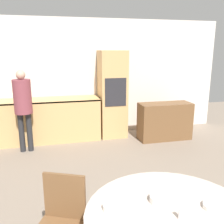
# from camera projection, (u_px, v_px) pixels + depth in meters

# --- Properties ---
(wall_back) EXTENTS (6.44, 0.05, 2.60)m
(wall_back) POSITION_uv_depth(u_px,v_px,m) (86.00, 78.00, 5.67)
(wall_back) COLOR silver
(wall_back) RESTS_ON ground_plane
(kitchen_counter) EXTENTS (2.58, 0.60, 0.91)m
(kitchen_counter) POSITION_uv_depth(u_px,v_px,m) (39.00, 120.00, 5.30)
(kitchen_counter) COLOR tan
(kitchen_counter) RESTS_ON ground_plane
(oven_unit) EXTENTS (0.58, 0.59, 1.91)m
(oven_unit) POSITION_uv_depth(u_px,v_px,m) (112.00, 94.00, 5.56)
(oven_unit) COLOR tan
(oven_unit) RESTS_ON ground_plane
(sideboard) EXTENTS (1.14, 0.45, 0.80)m
(sideboard) POSITION_uv_depth(u_px,v_px,m) (165.00, 121.00, 5.47)
(sideboard) COLOR brown
(sideboard) RESTS_ON ground_plane
(chair_far_left) EXTENTS (0.53, 0.53, 0.89)m
(chair_far_left) POSITION_uv_depth(u_px,v_px,m) (61.00, 220.00, 2.14)
(chair_far_left) COLOR brown
(chair_far_left) RESTS_ON ground_plane
(person_standing) EXTENTS (0.33, 0.33, 1.57)m
(person_standing) POSITION_uv_depth(u_px,v_px,m) (23.00, 102.00, 4.65)
(person_standing) COLOR #262628
(person_standing) RESTS_ON ground_plane
(bowl_near) EXTENTS (0.17, 0.17, 0.05)m
(bowl_near) POSITION_uv_depth(u_px,v_px,m) (161.00, 199.00, 1.97)
(bowl_near) COLOR white
(bowl_near) RESTS_ON dining_table
(bowl_centre) EXTENTS (0.13, 0.13, 0.04)m
(bowl_centre) POSITION_uv_depth(u_px,v_px,m) (111.00, 207.00, 1.88)
(bowl_centre) COLOR white
(bowl_centre) RESTS_ON dining_table
(bowl_far) EXTENTS (0.18, 0.18, 0.04)m
(bowl_far) POSITION_uv_depth(u_px,v_px,m) (215.00, 206.00, 1.89)
(bowl_far) COLOR white
(bowl_far) RESTS_ON dining_table
(salt_shaker) EXTENTS (0.03, 0.03, 0.09)m
(salt_shaker) POSITION_uv_depth(u_px,v_px,m) (181.00, 214.00, 1.77)
(salt_shaker) COLOR white
(salt_shaker) RESTS_ON dining_table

